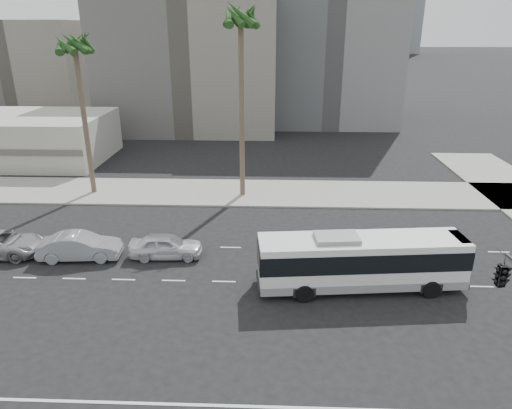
{
  "coord_description": "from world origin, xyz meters",
  "views": [
    {
      "loc": [
        -0.22,
        -23.53,
        14.05
      ],
      "look_at": [
        -1.25,
        4.0,
        3.38
      ],
      "focal_mm": 32.19,
      "sensor_mm": 36.0,
      "label": 1
    }
  ],
  "objects_px": {
    "palm_near": "(241,22)",
    "car_a": "(166,246)",
    "traffic_signal": "(507,285)",
    "city_bus": "(361,260)",
    "car_b": "(80,246)",
    "palm_mid": "(75,48)"
  },
  "relations": [
    {
      "from": "car_a",
      "to": "palm_mid",
      "type": "xyz_separation_m",
      "value": [
        -9.27,
        12.01,
        11.66
      ]
    },
    {
      "from": "car_b",
      "to": "traffic_signal",
      "type": "bearing_deg",
      "value": -124.94
    },
    {
      "from": "traffic_signal",
      "to": "car_a",
      "type": "bearing_deg",
      "value": 135.79
    },
    {
      "from": "city_bus",
      "to": "traffic_signal",
      "type": "relative_size",
      "value": 1.76
    },
    {
      "from": "car_a",
      "to": "palm_mid",
      "type": "relative_size",
      "value": 0.34
    },
    {
      "from": "car_a",
      "to": "car_b",
      "type": "height_order",
      "value": "car_b"
    },
    {
      "from": "car_a",
      "to": "city_bus",
      "type": "bearing_deg",
      "value": -108.75
    },
    {
      "from": "city_bus",
      "to": "car_b",
      "type": "distance_m",
      "value": 17.7
    },
    {
      "from": "car_a",
      "to": "palm_near",
      "type": "bearing_deg",
      "value": -22.73
    },
    {
      "from": "car_a",
      "to": "traffic_signal",
      "type": "bearing_deg",
      "value": -132.19
    },
    {
      "from": "palm_near",
      "to": "car_a",
      "type": "bearing_deg",
      "value": -109.62
    },
    {
      "from": "palm_mid",
      "to": "car_b",
      "type": "bearing_deg",
      "value": -73.13
    },
    {
      "from": "traffic_signal",
      "to": "palm_mid",
      "type": "relative_size",
      "value": 0.49
    },
    {
      "from": "car_a",
      "to": "palm_near",
      "type": "relative_size",
      "value": 0.29
    },
    {
      "from": "city_bus",
      "to": "palm_mid",
      "type": "distance_m",
      "value": 28.28
    },
    {
      "from": "car_a",
      "to": "traffic_signal",
      "type": "xyz_separation_m",
      "value": [
        15.12,
        -12.28,
        4.81
      ]
    },
    {
      "from": "city_bus",
      "to": "traffic_signal",
      "type": "height_order",
      "value": "traffic_signal"
    },
    {
      "from": "traffic_signal",
      "to": "palm_near",
      "type": "xyz_separation_m",
      "value": [
        -10.9,
        24.1,
        8.79
      ]
    },
    {
      "from": "traffic_signal",
      "to": "palm_near",
      "type": "relative_size",
      "value": 0.42
    },
    {
      "from": "city_bus",
      "to": "car_b",
      "type": "bearing_deg",
      "value": 164.81
    },
    {
      "from": "car_a",
      "to": "palm_mid",
      "type": "bearing_deg",
      "value": 34.55
    },
    {
      "from": "city_bus",
      "to": "palm_mid",
      "type": "relative_size",
      "value": 0.86
    }
  ]
}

